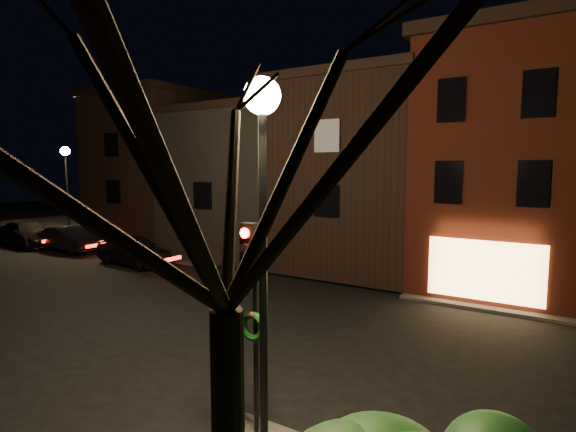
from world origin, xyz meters
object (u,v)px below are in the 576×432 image
object	(u,v)px
street_lamp_near	(262,166)
parked_car_b	(69,239)
traffic_signal	(252,296)
bare_tree_right	(222,66)
parked_car_c	(28,234)
parked_car_a	(134,250)
street_lamp_far	(66,167)

from	to	relation	value
street_lamp_near	parked_car_b	xyz separation A→B (m)	(-21.90, 10.14, -4.42)
street_lamp_near	traffic_signal	distance (m)	2.49
traffic_signal	bare_tree_right	size ratio (longest dim) A/B	0.48
bare_tree_right	parked_car_c	bearing A→B (deg)	155.72
parked_car_a	street_lamp_near	bearing A→B (deg)	-118.62
traffic_signal	parked_car_c	size ratio (longest dim) A/B	0.74
parked_car_a	parked_car_c	xyz separation A→B (m)	(-10.74, 0.18, -0.01)
parked_car_c	parked_car_a	bearing A→B (deg)	-86.07
street_lamp_near	bare_tree_right	distance (m)	2.98
street_lamp_near	parked_car_a	xyz separation A→B (m)	(-15.28, 9.65, -4.37)
street_lamp_near	parked_car_c	world-z (taller)	street_lamp_near
street_lamp_far	parked_car_b	distance (m)	5.89
bare_tree_right	parked_car_a	world-z (taller)	bare_tree_right
bare_tree_right	parked_car_b	world-z (taller)	bare_tree_right
parked_car_c	parked_car_b	bearing A→B (deg)	-80.83
street_lamp_near	parked_car_b	bearing A→B (deg)	155.16
bare_tree_right	parked_car_b	bearing A→B (deg)	151.42
street_lamp_near	parked_car_b	distance (m)	24.53
street_lamp_near	parked_car_b	size ratio (longest dim) A/B	1.41
bare_tree_right	street_lamp_far	bearing A→B (deg)	150.98
street_lamp_near	parked_car_a	bearing A→B (deg)	147.73
street_lamp_near	street_lamp_far	world-z (taller)	same
street_lamp_near	street_lamp_far	xyz separation A→B (m)	(-25.20, 12.20, 0.00)
parked_car_b	parked_car_c	xyz separation A→B (m)	(-4.13, -0.31, 0.04)
street_lamp_far	parked_car_c	bearing A→B (deg)	-109.09
street_lamp_near	street_lamp_far	size ratio (longest dim) A/B	1.00
traffic_signal	parked_car_b	bearing A→B (deg)	155.64
traffic_signal	street_lamp_far	bearing A→B (deg)	154.55
traffic_signal	parked_car_c	xyz separation A→B (m)	(-25.42, 9.33, -2.01)
street_lamp_far	street_lamp_near	bearing A→B (deg)	-25.83
bare_tree_right	parked_car_a	xyz separation A→B (m)	(-16.58, 12.15, -5.34)
bare_tree_right	parked_car_b	size ratio (longest dim) A/B	1.85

